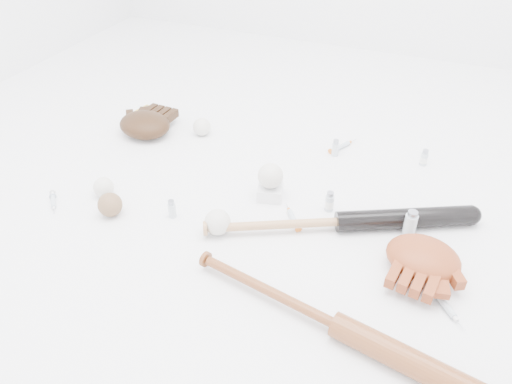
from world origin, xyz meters
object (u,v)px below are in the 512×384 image
at_px(bat_dark, 339,222).
at_px(bat_wood, 337,325).
at_px(glove_dark, 145,124).
at_px(pedestal, 270,192).

xyz_separation_m(bat_dark, bat_wood, (0.10, -0.38, -0.00)).
bearing_deg(bat_dark, glove_dark, 135.72).
xyz_separation_m(bat_dark, glove_dark, (-0.86, 0.27, 0.01)).
xyz_separation_m(glove_dark, pedestal, (0.61, -0.20, -0.02)).
bearing_deg(bat_wood, bat_dark, 115.51).
bearing_deg(bat_dark, pedestal, 136.94).
relative_size(bat_dark, bat_wood, 1.00).
relative_size(glove_dark, pedestal, 3.12).
bearing_deg(pedestal, bat_dark, -16.12).
bearing_deg(glove_dark, bat_wood, -30.52).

